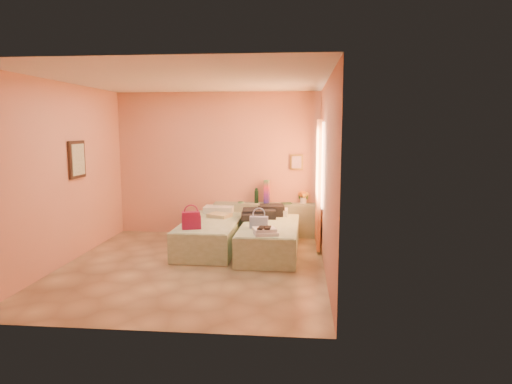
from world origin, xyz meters
TOP-DOWN VIEW (x-y plane):
  - ground at (0.00, 0.00)m, footprint 4.50×4.50m
  - room_walls at (0.21, 0.57)m, footprint 4.02×4.51m
  - headboard_ledge at (0.98, 2.10)m, footprint 2.05×0.30m
  - bed_left at (0.08, 1.05)m, footprint 0.93×2.02m
  - bed_right at (1.12, 0.86)m, footprint 0.93×2.02m
  - water_bottle at (0.78, 2.12)m, footprint 0.10×0.10m
  - rainbow_box at (0.98, 2.13)m, footprint 0.12×0.12m
  - small_dish at (0.48, 2.07)m, footprint 0.14×0.14m
  - green_book at (1.37, 2.05)m, footprint 0.21×0.18m
  - flower_vase at (1.69, 2.18)m, footprint 0.22×0.22m
  - magenta_handbag at (-0.11, 0.40)m, footprint 0.34×0.25m
  - khaki_garment at (0.17, 1.40)m, footprint 0.46×0.42m
  - clothes_pile at (0.95, 1.43)m, footprint 0.78×0.78m
  - blue_handbag at (0.97, 0.55)m, footprint 0.30×0.13m
  - towel_stack at (1.11, 0.10)m, footprint 0.42×0.38m
  - sandal_pair at (1.09, 0.08)m, footprint 0.19×0.24m

SIDE VIEW (x-z plane):
  - ground at x=0.00m, z-range 0.00..0.00m
  - bed_left at x=0.08m, z-range 0.00..0.50m
  - bed_right at x=1.12m, z-range 0.00..0.50m
  - headboard_ledge at x=0.98m, z-range 0.00..0.65m
  - khaki_garment at x=0.17m, z-range 0.50..0.56m
  - towel_stack at x=1.11m, z-range 0.50..0.60m
  - blue_handbag at x=0.97m, z-range 0.50..0.69m
  - clothes_pile at x=0.95m, z-range 0.50..0.70m
  - sandal_pair at x=1.09m, z-range 0.60..0.62m
  - magenta_handbag at x=-0.11m, z-range 0.50..0.78m
  - green_book at x=1.37m, z-range 0.65..0.68m
  - small_dish at x=0.48m, z-range 0.65..0.68m
  - water_bottle at x=0.78m, z-range 0.65..0.93m
  - flower_vase at x=1.69m, z-range 0.65..0.94m
  - rainbow_box at x=0.98m, z-range 0.65..1.10m
  - room_walls at x=0.21m, z-range 0.38..3.19m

